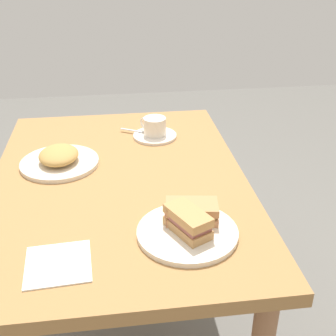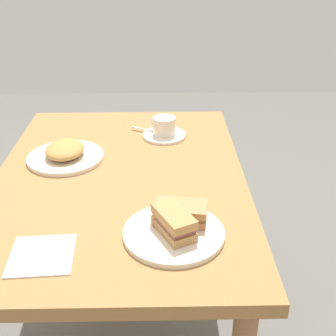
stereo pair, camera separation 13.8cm
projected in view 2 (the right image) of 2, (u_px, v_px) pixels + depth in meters
name	position (u px, v px, depth m)	size (l,w,h in m)	color
dining_table	(121.00, 202.00, 1.44)	(1.12, 0.79, 0.73)	#A07140
sandwich_plate	(174.00, 233.00, 1.12)	(0.26, 0.26, 0.01)	silver
sandwich_front	(174.00, 222.00, 1.10)	(0.14, 0.12, 0.06)	#B4834E
sandwich_back	(180.00, 213.00, 1.14)	(0.10, 0.14, 0.05)	#B97C53
coffee_saucer	(164.00, 135.00, 1.66)	(0.16, 0.16, 0.01)	silver
coffee_cup	(164.00, 125.00, 1.64)	(0.10, 0.09, 0.07)	silver
spoon	(147.00, 130.00, 1.69)	(0.06, 0.09, 0.01)	silver
side_plate	(66.00, 157.00, 1.50)	(0.26, 0.26, 0.01)	beige
side_food_pile	(65.00, 150.00, 1.48)	(0.15, 0.13, 0.04)	#B58744
napkin	(42.00, 255.00, 1.05)	(0.15, 0.15, 0.00)	white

